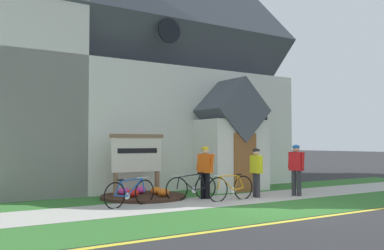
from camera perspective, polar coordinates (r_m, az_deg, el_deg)
ground at (r=15.39m, az=0.78°, el=-8.91°), size 140.00×140.00×0.00m
sidewalk_slab at (r=13.11m, az=3.38°, el=-10.03°), size 32.00×2.15×0.01m
grass_verge at (r=11.38m, az=10.13°, el=-11.17°), size 32.00×2.34×0.01m
church_lawn at (r=14.80m, az=-1.31°, el=-9.16°), size 24.00×1.93×0.01m
curb_paint_stripe at (r=10.45m, az=15.15°, el=-11.91°), size 28.00×0.16×0.01m
church_building at (r=18.86m, az=-10.25°, el=6.39°), size 12.91×10.04×13.60m
church_sign at (r=14.10m, az=-7.30°, el=-4.05°), size 1.89×0.15×2.03m
flower_bed at (r=13.77m, az=-6.50°, el=-9.33°), size 2.66×2.66×0.34m
bicycle_silver at (r=13.19m, az=5.20°, el=-8.30°), size 1.75×0.11×0.81m
bicycle_white at (r=12.06m, az=-8.26°, el=-8.91°), size 1.73×0.53×0.79m
bicycle_red at (r=13.22m, az=-0.05°, el=-8.31°), size 1.74×0.15×0.86m
cyclist_in_orange_jersey at (r=13.97m, az=8.54°, el=-5.81°), size 0.27×0.67×1.57m
cyclist_in_blue_jersey at (r=14.60m, az=13.68°, el=-5.29°), size 0.30×0.70×1.69m
cyclist_in_green_jersey at (r=13.48m, az=1.77°, el=-5.75°), size 0.36×0.76×1.64m
roadside_conifer at (r=24.69m, az=5.46°, el=5.18°), size 2.86×2.86×7.72m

